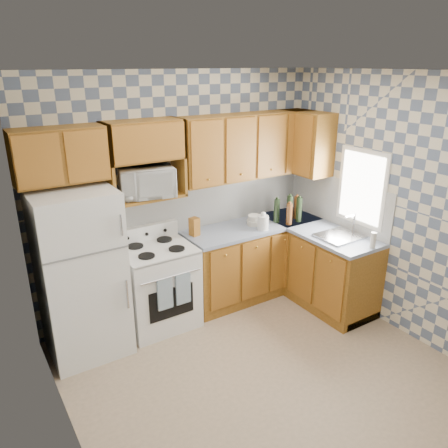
{
  "coord_description": "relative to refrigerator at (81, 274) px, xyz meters",
  "views": [
    {
      "loc": [
        -2.14,
        -2.68,
        2.76
      ],
      "look_at": [
        0.05,
        0.75,
        1.25
      ],
      "focal_mm": 35.0,
      "sensor_mm": 36.0,
      "label": 1
    }
  ],
  "objects": [
    {
      "name": "backsplash_back",
      "position": [
        1.68,
        0.34,
        0.36
      ],
      "size": [
        2.6,
        0.02,
        0.56
      ],
      "primitive_type": "cube",
      "color": "white",
      "rests_on": "back_wall"
    },
    {
      "name": "bottle_4",
      "position": [
        2.38,
        -0.04,
        0.23
      ],
      "size": [
        0.07,
        0.07,
        0.29
      ],
      "primitive_type": "cylinder",
      "color": "black",
      "rests_on": "countertop_back"
    },
    {
      "name": "electric_kettle",
      "position": [
        2.09,
        -0.15,
        0.16
      ],
      "size": [
        0.13,
        0.13,
        0.17
      ],
      "primitive_type": "cylinder",
      "color": "silver",
      "rests_on": "countertop_back"
    },
    {
      "name": "base_cabinets_right",
      "position": [
        2.67,
        -0.45,
        -0.4
      ],
      "size": [
        0.6,
        1.6,
        0.88
      ],
      "primitive_type": "cube",
      "color": "brown",
      "rests_on": "floor"
    },
    {
      "name": "upper_cabinets_right",
      "position": [
        2.81,
        0.0,
        1.01
      ],
      "size": [
        0.33,
        0.7,
        0.74
      ],
      "primitive_type": "cube",
      "color": "brown",
      "rests_on": "right_wall"
    },
    {
      "name": "microwave",
      "position": [
        0.81,
        0.18,
        0.76
      ],
      "size": [
        0.61,
        0.47,
        0.31
      ],
      "primitive_type": "imported",
      "rotation": [
        0.0,
        0.0,
        -0.2
      ],
      "color": "silver",
      "rests_on": "microwave_shelf"
    },
    {
      "name": "food_containers",
      "position": [
        2.1,
        0.03,
        0.14
      ],
      "size": [
        0.18,
        0.18,
        0.12
      ],
      "primitive_type": null,
      "color": "beige",
      "rests_on": "countertop_back"
    },
    {
      "name": "bottle_1",
      "position": [
        2.63,
        -0.16,
        0.23
      ],
      "size": [
        0.07,
        0.07,
        0.3
      ],
      "primitive_type": "cylinder",
      "color": "black",
      "rests_on": "countertop_back"
    },
    {
      "name": "soap_bottle",
      "position": [
        2.74,
        -1.2,
        0.17
      ],
      "size": [
        0.06,
        0.06,
        0.17
      ],
      "primitive_type": "cylinder",
      "color": "beige",
      "rests_on": "countertop_right"
    },
    {
      "name": "right_wall",
      "position": [
        2.97,
        -1.25,
        0.51
      ],
      "size": [
        0.02,
        3.2,
        2.7
      ],
      "primitive_type": "cube",
      "color": "slate",
      "rests_on": "ground"
    },
    {
      "name": "backguard",
      "position": [
        0.8,
        0.3,
        0.16
      ],
      "size": [
        0.76,
        0.08,
        0.17
      ],
      "primitive_type": "cube",
      "color": "silver",
      "rests_on": "cooktop"
    },
    {
      "name": "back_wall",
      "position": [
        1.27,
        0.35,
        0.51
      ],
      "size": [
        3.4,
        0.02,
        2.7
      ],
      "primitive_type": "cube",
      "color": "slate",
      "rests_on": "ground"
    },
    {
      "name": "bottle_0",
      "position": [
        2.53,
        -0.1,
        0.24
      ],
      "size": [
        0.07,
        0.07,
        0.32
      ],
      "primitive_type": "cylinder",
      "color": "black",
      "rests_on": "countertop_back"
    },
    {
      "name": "bottle_3",
      "position": [
        2.46,
        -0.18,
        0.21
      ],
      "size": [
        0.07,
        0.07,
        0.26
      ],
      "primitive_type": "cylinder",
      "color": "brown",
      "rests_on": "countertop_back"
    },
    {
      "name": "upper_cabinets_fridge",
      "position": [
        -0.02,
        0.19,
        1.13
      ],
      "size": [
        0.82,
        0.33,
        0.5
      ],
      "primitive_type": "cube",
      "color": "brown",
      "rests_on": "back_wall"
    },
    {
      "name": "cooktop",
      "position": [
        0.8,
        0.03,
        0.07
      ],
      "size": [
        0.76,
        0.65,
        0.02
      ],
      "primitive_type": "cube",
      "color": "silver",
      "rests_on": "stove_body"
    },
    {
      "name": "dish_towel_right",
      "position": [
        0.94,
        -0.32,
        -0.28
      ],
      "size": [
        0.16,
        0.02,
        0.35
      ],
      "primitive_type": "cube",
      "color": "navy",
      "rests_on": "stove_body"
    },
    {
      "name": "backsplash_right",
      "position": [
        2.96,
        -0.45,
        0.36
      ],
      "size": [
        0.02,
        1.6,
        0.56
      ],
      "primitive_type": "cube",
      "color": "white",
      "rests_on": "right_wall"
    },
    {
      "name": "stove_body",
      "position": [
        0.8,
        0.03,
        -0.39
      ],
      "size": [
        0.76,
        0.65,
        0.9
      ],
      "primitive_type": "cube",
      "color": "silver",
      "rests_on": "floor"
    },
    {
      "name": "sink",
      "position": [
        2.67,
        -0.8,
        0.09
      ],
      "size": [
        0.48,
        0.4,
        0.03
      ],
      "primitive_type": "cube",
      "color": "#B7B7BC",
      "rests_on": "countertop_right"
    },
    {
      "name": "countertop_right",
      "position": [
        2.67,
        -0.45,
        0.06
      ],
      "size": [
        0.63,
        1.6,
        0.04
      ],
      "primitive_type": "cube",
      "color": "slate",
      "rests_on": "base_cabinets_right"
    },
    {
      "name": "refrigerator",
      "position": [
        0.0,
        0.0,
        0.0
      ],
      "size": [
        0.75,
        0.7,
        1.68
      ],
      "primitive_type": "cube",
      "color": "silver",
      "rests_on": "floor"
    },
    {
      "name": "base_cabinets_back",
      "position": [
        2.1,
        0.05,
        -0.4
      ],
      "size": [
        1.75,
        0.6,
        0.88
      ],
      "primitive_type": "cube",
      "color": "brown",
      "rests_on": "floor"
    },
    {
      "name": "microwave_shelf",
      "position": [
        0.8,
        0.19,
        0.6
      ],
      "size": [
        0.8,
        0.33,
        0.03
      ],
      "primitive_type": "cube",
      "color": "brown",
      "rests_on": "back_wall"
    },
    {
      "name": "bottle_2",
      "position": [
        2.68,
        -0.06,
        0.22
      ],
      "size": [
        0.07,
        0.07,
        0.28
      ],
      "primitive_type": "cylinder",
      "color": "brown",
      "rests_on": "countertop_back"
    },
    {
      "name": "window",
      "position": [
        2.96,
        -0.8,
        0.61
      ],
      "size": [
        0.02,
        0.66,
        0.86
      ],
      "primitive_type": "cube",
      "color": "silver",
      "rests_on": "right_wall"
    },
    {
      "name": "knife_block",
      "position": [
        1.32,
        0.12,
        0.18
      ],
      "size": [
        0.11,
        0.11,
        0.21
      ],
      "primitive_type": "cube",
      "rotation": [
        0.0,
        0.0,
        0.2
      ],
      "color": "brown",
      "rests_on": "countertop_back"
    },
    {
      "name": "upper_cabinets_back",
      "position": [
        2.1,
        0.19,
        1.01
      ],
      "size": [
        1.75,
        0.33,
        0.74
      ],
      "primitive_type": "cube",
      "color": "brown",
      "rests_on": "back_wall"
    },
    {
      "name": "dish_towel_left",
      "position": [
        0.73,
        -0.32,
        -0.28
      ],
      "size": [
        0.16,
        0.02,
        0.35
      ],
      "primitive_type": "cube",
      "color": "navy",
      "rests_on": "stove_body"
    },
    {
      "name": "floor",
      "position": [
        1.27,
        -1.25,
        -0.84
      ],
      "size": [
        3.4,
        3.4,
        0.0
      ],
      "primitive_type": "plane",
      "color": "#846F57",
      "rests_on": "ground"
    },
    {
      "name": "countertop_back",
      "position": [
        2.1,
        0.05,
        0.06
      ],
      "size": [
        1.77,
        0.63,
        0.04
      ],
      "primitive_type": "cube",
      "color": "slate",
      "rests_on": "base_cabinets_back"
    }
  ]
}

